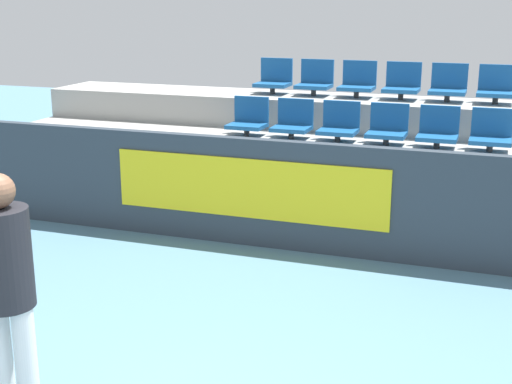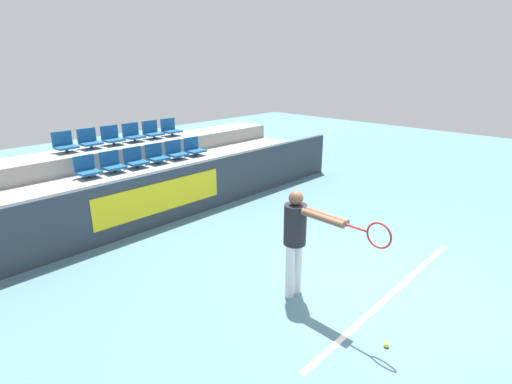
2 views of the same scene
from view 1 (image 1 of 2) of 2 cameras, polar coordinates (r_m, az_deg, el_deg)
The scene contains 22 objects.
barrier_wall at distance 7.15m, azimuth 5.55°, elevation -0.57°, with size 9.81×0.14×1.13m.
bleacher_tier_front at distance 7.81m, azimuth 6.68°, elevation -2.00°, with size 9.41×1.04×0.40m.
bleacher_tier_middle at distance 8.74m, azimuth 8.26°, elevation 1.20°, with size 9.41×1.04×0.81m.
bleacher_tier_back at distance 9.70m, azimuth 9.53°, elevation 3.78°, with size 9.41×1.04×1.21m.
stadium_chair_0 at distance 8.25m, azimuth -3.07°, elevation 1.89°, with size 0.46×0.41×0.48m.
stadium_chair_1 at distance 8.04m, azimuth 0.82°, elevation 1.57°, with size 0.46×0.41×0.48m.
stadium_chair_2 at distance 7.88m, azimuth 4.88°, elevation 1.22°, with size 0.46×0.41×0.48m.
stadium_chair_3 at distance 7.76m, azimuth 9.09°, elevation 0.86°, with size 0.46×0.41×0.48m.
stadium_chair_4 at distance 7.68m, azimuth 13.41°, elevation 0.48°, with size 0.46×0.41×0.48m.
stadium_chair_5 at distance 7.65m, azimuth 17.79°, elevation 0.09°, with size 0.46×0.41×0.48m.
stadium_chair_6 at distance 9.12m, azimuth -0.59°, elevation 5.81°, with size 0.46×0.41×0.48m.
stadium_chair_7 at distance 8.94m, azimuth 2.97°, elevation 5.59°, with size 0.46×0.41×0.48m.
stadium_chair_8 at distance 8.79m, azimuth 6.67°, elevation 5.34°, with size 0.46×0.41×0.48m.
stadium_chair_9 at distance 8.68m, azimuth 10.48°, elevation 5.07°, with size 0.46×0.41×0.48m.
stadium_chair_10 at distance 8.61m, azimuth 14.36°, elevation 4.76°, with size 0.46×0.41×0.48m.
stadium_chair_11 at distance 8.58m, azimuth 18.28°, elevation 4.43°, with size 0.46×0.41×0.48m.
stadium_chair_12 at distance 10.04m, azimuth 1.46°, elevation 9.02°, with size 0.46×0.41×0.48m.
stadium_chair_13 at distance 9.87m, azimuth 4.75°, elevation 8.87°, with size 0.46×0.41×0.48m.
stadium_chair_14 at distance 9.74m, azimuth 8.14°, elevation 8.68°, with size 0.46×0.41×0.48m.
stadium_chair_15 at distance 9.64m, azimuth 11.61°, elevation 8.45°, with size 0.46×0.41×0.48m.
stadium_chair_16 at distance 9.58m, azimuth 15.13°, elevation 8.19°, with size 0.46×0.41×0.48m.
stadium_chair_17 at distance 9.56m, azimuth 18.68°, elevation 7.90°, with size 0.46×0.41×0.48m.
Camera 1 is at (1.60, -2.27, 2.53)m, focal length 50.00 mm.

